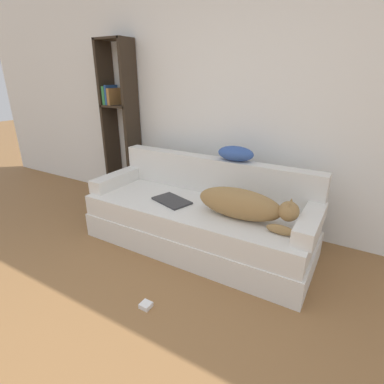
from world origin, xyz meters
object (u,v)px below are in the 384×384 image
Objects in this scene: laptop at (172,201)px; bookshelf at (119,117)px; power_adapter at (146,305)px; couch at (197,225)px; dog at (244,205)px; throw_pillow at (236,153)px.

laptop is 0.21× the size of bookshelf.
bookshelf is 2.35m from power_adapter.
power_adapter is at bearing -50.30° from laptop.
couch is 2.52× the size of dog.
power_adapter is (-0.10, -1.28, -0.84)m from throw_pillow.
dog reaches higher than power_adapter.
couch is 1.10× the size of bookshelf.
dog is at bearing -9.36° from couch.
throw_pillow is at bearing -6.52° from bookshelf.
throw_pillow is (0.44, 0.44, 0.41)m from laptop.
dog is at bearing 17.71° from laptop.
power_adapter is at bearing -114.06° from dog.
dog is at bearing -18.36° from bookshelf.
bookshelf is at bearing 161.64° from dog.
dog is 2.42× the size of throw_pillow.
power_adapter is at bearing -44.07° from bookshelf.
couch reaches higher than power_adapter.
bookshelf is (-1.41, 0.55, 0.85)m from couch.
dog is (0.48, -0.08, 0.35)m from couch.
laptop is (-0.71, 0.00, -0.12)m from dog.
throw_pillow is at bearing 60.71° from couch.
laptop reaches higher than couch.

